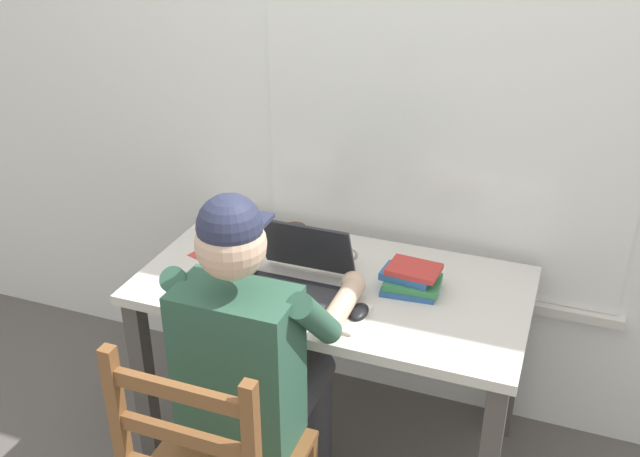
{
  "coord_description": "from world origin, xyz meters",
  "views": [
    {
      "loc": [
        0.7,
        -1.99,
        2.01
      ],
      "look_at": [
        -0.03,
        -0.05,
        0.95
      ],
      "focal_mm": 40.66,
      "sensor_mm": 36.0,
      "label": 1
    }
  ],
  "objects_px": {
    "coffee_mug_white": "(337,253)",
    "coffee_mug_dark": "(296,237)",
    "seated_person": "(255,353)",
    "laptop": "(295,277)",
    "desk": "(333,307)",
    "book_stack_main": "(411,279)",
    "computer_mouse": "(359,312)",
    "landscape_photo_print": "(209,256)"
  },
  "relations": [
    {
      "from": "coffee_mug_white",
      "to": "coffee_mug_dark",
      "type": "relative_size",
      "value": 1.03
    },
    {
      "from": "seated_person",
      "to": "coffee_mug_white",
      "type": "relative_size",
      "value": 10.32
    },
    {
      "from": "seated_person",
      "to": "laptop",
      "type": "bearing_deg",
      "value": 89.72
    },
    {
      "from": "coffee_mug_dark",
      "to": "desk",
      "type": "bearing_deg",
      "value": -39.55
    },
    {
      "from": "coffee_mug_dark",
      "to": "seated_person",
      "type": "bearing_deg",
      "value": -79.48
    },
    {
      "from": "book_stack_main",
      "to": "desk",
      "type": "bearing_deg",
      "value": -172.02
    },
    {
      "from": "computer_mouse",
      "to": "coffee_mug_dark",
      "type": "relative_size",
      "value": 0.84
    },
    {
      "from": "book_stack_main",
      "to": "landscape_photo_print",
      "type": "relative_size",
      "value": 1.56
    },
    {
      "from": "desk",
      "to": "landscape_photo_print",
      "type": "height_order",
      "value": "landscape_photo_print"
    },
    {
      "from": "laptop",
      "to": "computer_mouse",
      "type": "distance_m",
      "value": 0.26
    },
    {
      "from": "seated_person",
      "to": "computer_mouse",
      "type": "bearing_deg",
      "value": 45.13
    },
    {
      "from": "coffee_mug_white",
      "to": "book_stack_main",
      "type": "distance_m",
      "value": 0.29
    },
    {
      "from": "seated_person",
      "to": "coffee_mug_white",
      "type": "distance_m",
      "value": 0.54
    },
    {
      "from": "desk",
      "to": "coffee_mug_white",
      "type": "bearing_deg",
      "value": 102.0
    },
    {
      "from": "landscape_photo_print",
      "to": "seated_person",
      "type": "bearing_deg",
      "value": -30.19
    },
    {
      "from": "seated_person",
      "to": "landscape_photo_print",
      "type": "bearing_deg",
      "value": 131.95
    },
    {
      "from": "desk",
      "to": "computer_mouse",
      "type": "bearing_deg",
      "value": -50.05
    },
    {
      "from": "desk",
      "to": "computer_mouse",
      "type": "relative_size",
      "value": 13.15
    },
    {
      "from": "coffee_mug_white",
      "to": "coffee_mug_dark",
      "type": "xyz_separation_m",
      "value": [
        -0.19,
        0.07,
        -0.01
      ]
    },
    {
      "from": "landscape_photo_print",
      "to": "laptop",
      "type": "bearing_deg",
      "value": 2.2
    },
    {
      "from": "coffee_mug_dark",
      "to": "book_stack_main",
      "type": "distance_m",
      "value": 0.49
    },
    {
      "from": "laptop",
      "to": "computer_mouse",
      "type": "height_order",
      "value": "laptop"
    },
    {
      "from": "desk",
      "to": "coffee_mug_dark",
      "type": "relative_size",
      "value": 11.09
    },
    {
      "from": "seated_person",
      "to": "landscape_photo_print",
      "type": "xyz_separation_m",
      "value": [
        -0.38,
        0.43,
        0.03
      ]
    },
    {
      "from": "desk",
      "to": "seated_person",
      "type": "distance_m",
      "value": 0.44
    },
    {
      "from": "laptop",
      "to": "book_stack_main",
      "type": "bearing_deg",
      "value": 21.33
    },
    {
      "from": "desk",
      "to": "book_stack_main",
      "type": "bearing_deg",
      "value": 7.98
    },
    {
      "from": "computer_mouse",
      "to": "coffee_mug_white",
      "type": "distance_m",
      "value": 0.33
    },
    {
      "from": "laptop",
      "to": "book_stack_main",
      "type": "xyz_separation_m",
      "value": [
        0.36,
        0.14,
        -0.01
      ]
    },
    {
      "from": "book_stack_main",
      "to": "landscape_photo_print",
      "type": "height_order",
      "value": "book_stack_main"
    },
    {
      "from": "desk",
      "to": "coffee_mug_dark",
      "type": "bearing_deg",
      "value": 140.45
    },
    {
      "from": "desk",
      "to": "coffee_mug_dark",
      "type": "xyz_separation_m",
      "value": [
        -0.21,
        0.17,
        0.15
      ]
    },
    {
      "from": "book_stack_main",
      "to": "laptop",
      "type": "bearing_deg",
      "value": -158.67
    },
    {
      "from": "seated_person",
      "to": "book_stack_main",
      "type": "height_order",
      "value": "seated_person"
    },
    {
      "from": "computer_mouse",
      "to": "landscape_photo_print",
      "type": "xyz_separation_m",
      "value": [
        -0.63,
        0.18,
        -0.02
      ]
    },
    {
      "from": "coffee_mug_dark",
      "to": "book_stack_main",
      "type": "height_order",
      "value": "coffee_mug_dark"
    },
    {
      "from": "coffee_mug_white",
      "to": "coffee_mug_dark",
      "type": "height_order",
      "value": "coffee_mug_white"
    },
    {
      "from": "desk",
      "to": "coffee_mug_white",
      "type": "xyz_separation_m",
      "value": [
        -0.02,
        0.11,
        0.16
      ]
    },
    {
      "from": "desk",
      "to": "computer_mouse",
      "type": "distance_m",
      "value": 0.26
    },
    {
      "from": "computer_mouse",
      "to": "landscape_photo_print",
      "type": "height_order",
      "value": "computer_mouse"
    },
    {
      "from": "laptop",
      "to": "landscape_photo_print",
      "type": "bearing_deg",
      "value": 164.33
    },
    {
      "from": "coffee_mug_dark",
      "to": "landscape_photo_print",
      "type": "relative_size",
      "value": 0.91
    }
  ]
}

